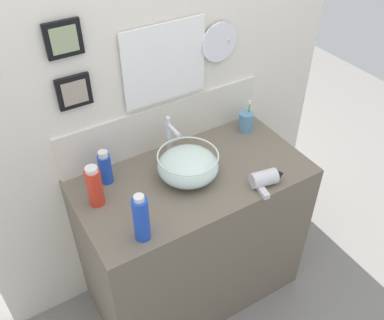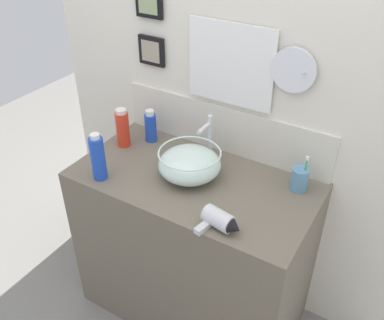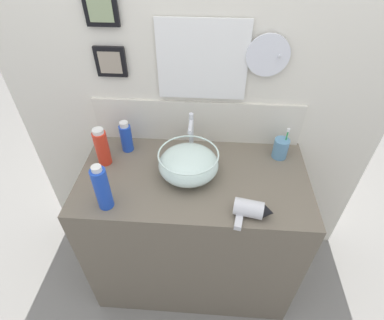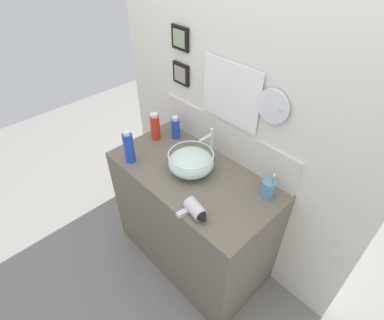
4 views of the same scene
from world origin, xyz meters
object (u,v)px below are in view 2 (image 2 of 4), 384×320
(glass_bowl_sink, at_px, (190,164))
(faucet, at_px, (208,135))
(shampoo_bottle, at_px, (151,127))
(hair_drier, at_px, (221,221))
(toothbrush_cup, at_px, (300,179))
(spray_bottle, at_px, (123,128))
(lotion_bottle, at_px, (98,158))

(glass_bowl_sink, bearing_deg, faucet, 90.00)
(shampoo_bottle, bearing_deg, glass_bowl_sink, -26.63)
(glass_bowl_sink, xyz_separation_m, hair_drier, (0.28, -0.23, -0.03))
(glass_bowl_sink, height_order, toothbrush_cup, toothbrush_cup)
(toothbrush_cup, relative_size, spray_bottle, 0.86)
(faucet, xyz_separation_m, toothbrush_cup, (0.46, -0.00, -0.08))
(shampoo_bottle, bearing_deg, lotion_bottle, -90.78)
(glass_bowl_sink, xyz_separation_m, toothbrush_cup, (0.46, 0.17, -0.02))
(spray_bottle, bearing_deg, hair_drier, -22.14)
(toothbrush_cup, bearing_deg, spray_bottle, -173.03)
(toothbrush_cup, distance_m, shampoo_bottle, 0.79)
(hair_drier, xyz_separation_m, toothbrush_cup, (0.17, 0.40, 0.02))
(glass_bowl_sink, relative_size, lotion_bottle, 1.24)
(glass_bowl_sink, xyz_separation_m, shampoo_bottle, (-0.34, 0.17, 0.01))
(glass_bowl_sink, relative_size, faucet, 1.23)
(hair_drier, xyz_separation_m, shampoo_bottle, (-0.62, 0.40, 0.05))
(toothbrush_cup, height_order, spray_bottle, spray_bottle)
(glass_bowl_sink, distance_m, toothbrush_cup, 0.49)
(glass_bowl_sink, height_order, lotion_bottle, lotion_bottle)
(toothbrush_cup, distance_m, spray_bottle, 0.89)
(faucet, distance_m, shampoo_bottle, 0.34)
(hair_drier, distance_m, shampoo_bottle, 0.74)
(hair_drier, height_order, lotion_bottle, lotion_bottle)
(glass_bowl_sink, relative_size, hair_drier, 1.64)
(hair_drier, bearing_deg, faucet, 125.34)
(shampoo_bottle, bearing_deg, spray_bottle, -129.45)
(glass_bowl_sink, xyz_separation_m, faucet, (-0.00, 0.17, 0.06))
(toothbrush_cup, bearing_deg, shampoo_bottle, 179.84)
(toothbrush_cup, bearing_deg, lotion_bottle, -154.27)
(glass_bowl_sink, relative_size, spray_bottle, 1.40)
(faucet, xyz_separation_m, shampoo_bottle, (-0.34, 0.00, -0.05))
(toothbrush_cup, height_order, lotion_bottle, lotion_bottle)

